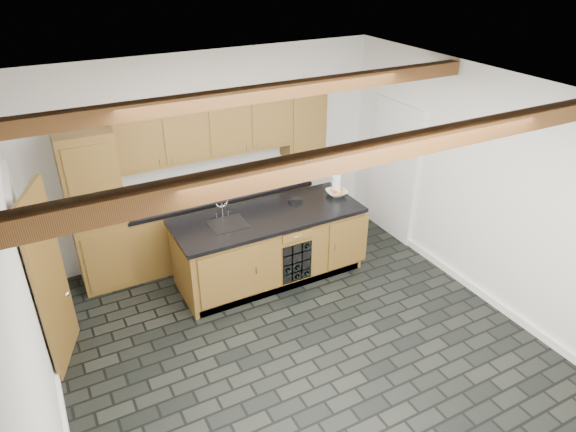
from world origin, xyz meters
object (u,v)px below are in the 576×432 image
object	(u,v)px
paper_towel	(336,186)
island	(270,246)
kitchen_scale	(296,200)
fruit_bowl	(336,193)

from	to	relation	value
paper_towel	island	bearing A→B (deg)	-175.44
kitchen_scale	paper_towel	bearing A→B (deg)	-6.70
kitchen_scale	fruit_bowl	world-z (taller)	fruit_bowl
fruit_bowl	paper_towel	bearing A→B (deg)	161.09
fruit_bowl	paper_towel	size ratio (longest dim) A/B	0.99
fruit_bowl	paper_towel	distance (m)	0.11
island	kitchen_scale	xyz separation A→B (m)	(0.47, 0.15, 0.49)
paper_towel	fruit_bowl	bearing A→B (deg)	-18.91
kitchen_scale	island	bearing A→B (deg)	-161.91
kitchen_scale	fruit_bowl	bearing A→B (deg)	-6.87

